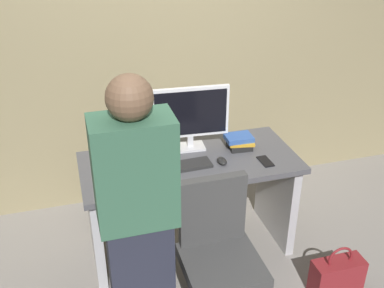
% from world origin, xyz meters
% --- Properties ---
extents(ground_plane, '(9.00, 9.00, 0.00)m').
position_xyz_m(ground_plane, '(0.00, 0.00, 0.00)').
color(ground_plane, gray).
extents(wall_back, '(6.40, 0.10, 3.00)m').
position_xyz_m(wall_back, '(0.00, 0.86, 1.50)').
color(wall_back, '#8C7F5B').
rests_on(wall_back, ground).
extents(desk, '(1.47, 0.66, 0.75)m').
position_xyz_m(desk, '(0.00, 0.00, 0.52)').
color(desk, '#4C4C51').
rests_on(desk, ground).
extents(office_chair, '(0.52, 0.52, 0.94)m').
position_xyz_m(office_chair, '(-0.02, -0.67, 0.43)').
color(office_chair, black).
rests_on(office_chair, ground).
extents(person_at_desk, '(0.40, 0.24, 1.64)m').
position_xyz_m(person_at_desk, '(-0.47, -0.68, 0.84)').
color(person_at_desk, '#262838').
rests_on(person_at_desk, ground).
extents(monitor, '(0.54, 0.15, 0.46)m').
position_xyz_m(monitor, '(0.05, 0.17, 1.01)').
color(monitor, silver).
rests_on(monitor, desk).
extents(keyboard, '(0.43, 0.14, 0.02)m').
position_xyz_m(keyboard, '(-0.10, -0.08, 0.76)').
color(keyboard, '#262626').
rests_on(keyboard, desk).
extents(mouse, '(0.06, 0.10, 0.03)m').
position_xyz_m(mouse, '(0.19, -0.10, 0.77)').
color(mouse, black).
rests_on(mouse, desk).
extents(cup_near_keyboard, '(0.07, 0.07, 0.10)m').
position_xyz_m(cup_near_keyboard, '(-0.44, -0.17, 0.80)').
color(cup_near_keyboard, silver).
rests_on(cup_near_keyboard, desk).
extents(cup_by_monitor, '(0.07, 0.07, 0.08)m').
position_xyz_m(cup_by_monitor, '(-0.39, 0.21, 0.79)').
color(cup_by_monitor, '#D84C3F').
rests_on(cup_by_monitor, desk).
extents(book_stack, '(0.20, 0.17, 0.09)m').
position_xyz_m(book_stack, '(0.39, 0.07, 0.80)').
color(book_stack, black).
rests_on(book_stack, desk).
extents(cell_phone, '(0.07, 0.15, 0.01)m').
position_xyz_m(cell_phone, '(0.48, -0.16, 0.76)').
color(cell_phone, black).
rests_on(cell_phone, desk).
extents(handbag, '(0.34, 0.14, 0.38)m').
position_xyz_m(handbag, '(0.80, -0.70, 0.14)').
color(handbag, maroon).
rests_on(handbag, ground).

